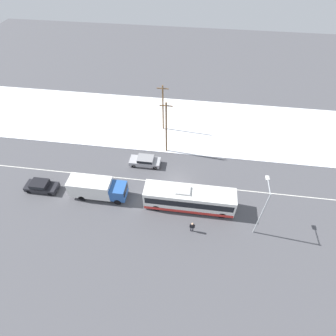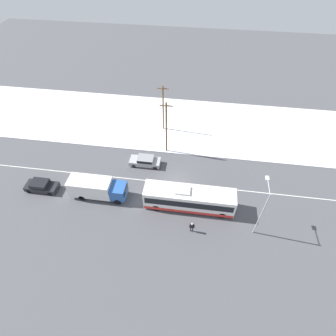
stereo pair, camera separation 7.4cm
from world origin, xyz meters
The scene contains 11 objects.
ground_plane centered at (0.00, 0.00, 0.00)m, with size 120.00×120.00×0.00m, color #4C4C51.
snow_lot centered at (0.00, 13.42, 0.06)m, with size 80.00×15.02×0.12m.
lane_marking_center centered at (0.00, 0.00, 0.00)m, with size 60.00×0.12×0.00m.
city_bus centered at (1.96, -3.51, 1.59)m, with size 11.21×2.57×3.24m.
box_truck centered at (-9.98, -3.40, 1.60)m, with size 7.35×2.30×2.86m.
sedan_car centered at (-4.94, 3.06, 0.78)m, with size 4.46×1.80×1.43m.
parked_car_near_truck centered at (-17.82, -3.46, 0.81)m, with size 4.29×1.80×1.49m.
pedestrian_at_stop centered at (2.61, -7.03, 1.04)m, with size 0.61×0.27×1.70m.
streetlamp centered at (9.86, -5.70, 4.69)m, with size 0.36×2.64×7.42m.
utility_pole_roadside centered at (-2.28, 6.36, 4.54)m, with size 1.80×0.24×8.71m.
utility_pole_snowlot centered at (-3.55, 11.70, 4.23)m, with size 1.80×0.24×8.08m.
Camera 1 is at (1.93, -23.11, 27.90)m, focal length 28.00 mm.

